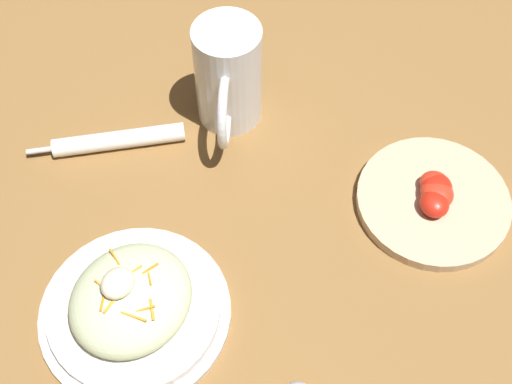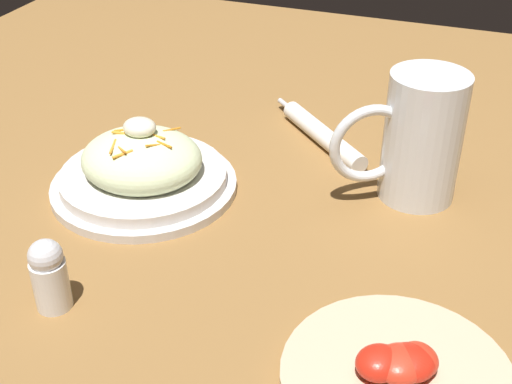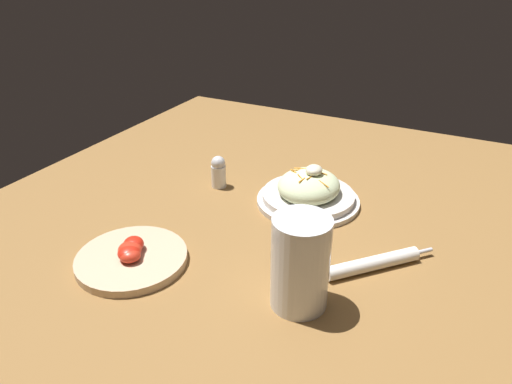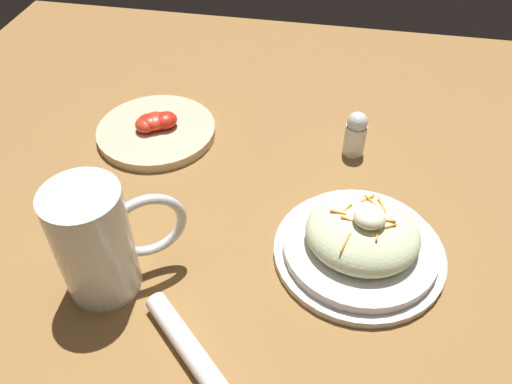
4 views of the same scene
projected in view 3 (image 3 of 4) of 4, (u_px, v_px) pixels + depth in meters
The scene contains 6 objects.
ground_plane at pixel (301, 232), 0.96m from camera, with size 1.43×1.43×0.00m, color olive.
salad_plate at pixel (309, 192), 1.05m from camera, with size 0.23×0.23×0.09m.
beer_mug at pixel (300, 266), 0.74m from camera, with size 0.15×0.12×0.16m.
napkin_roll at pixel (374, 263), 0.84m from camera, with size 0.17×0.16×0.03m.
tomato_plate at pixel (132, 257), 0.86m from camera, with size 0.20×0.20×0.04m.
salt_shaker at pixel (219, 171), 1.12m from camera, with size 0.04×0.04×0.08m.
Camera 3 is at (-0.76, -0.28, 0.52)m, focal length 33.06 mm.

